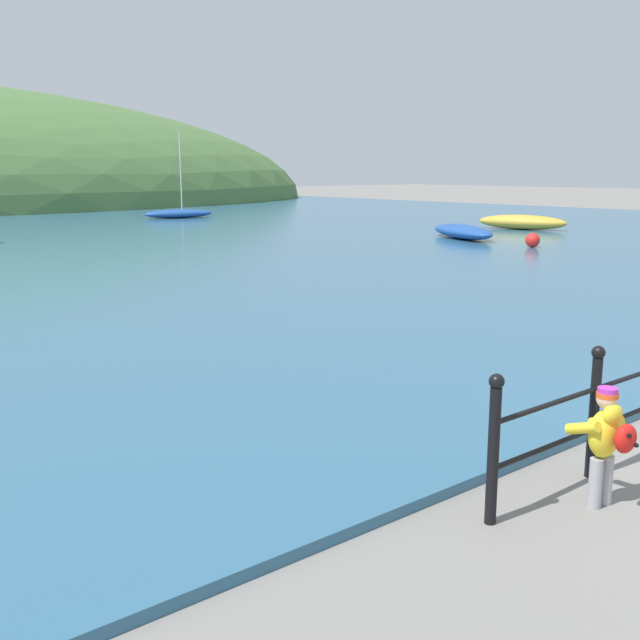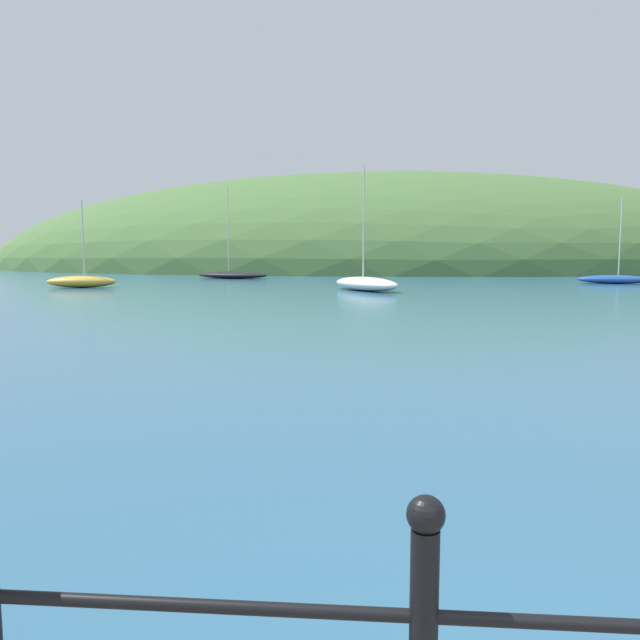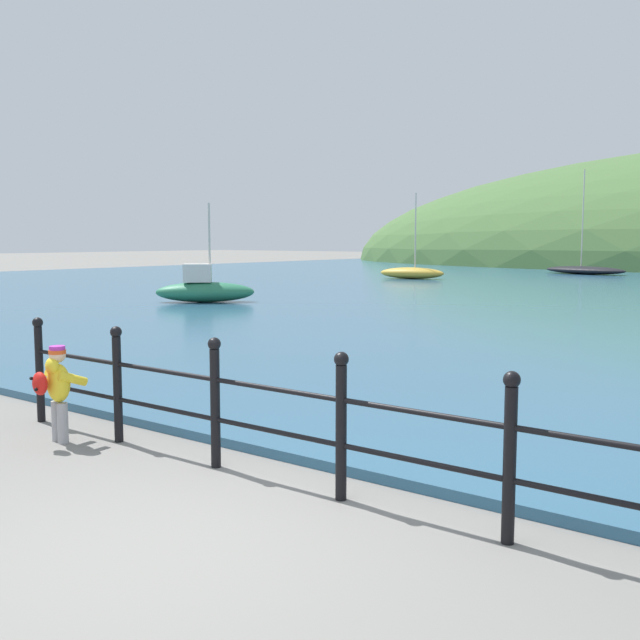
{
  "view_description": "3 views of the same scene",
  "coord_description": "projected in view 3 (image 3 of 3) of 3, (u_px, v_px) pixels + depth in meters",
  "views": [
    {
      "loc": [
        -8.35,
        -1.82,
        2.7
      ],
      "look_at": [
        -2.7,
        5.0,
        0.93
      ],
      "focal_mm": 42.0,
      "sensor_mm": 36.0,
      "label": 1
    },
    {
      "loc": [
        -1.2,
        -0.33,
        1.95
      ],
      "look_at": [
        -1.8,
        6.96,
        1.12
      ],
      "focal_mm": 35.0,
      "sensor_mm": 36.0,
      "label": 2
    },
    {
      "loc": [
        3.83,
        -3.23,
        2.09
      ],
      "look_at": [
        -2.72,
        5.27,
        0.93
      ],
      "focal_mm": 42.0,
      "sensor_mm": 36.0,
      "label": 3
    }
  ],
  "objects": [
    {
      "name": "child_in_coat",
      "position": [
        57.0,
        384.0,
        7.68
      ],
      "size": [
        0.41,
        0.55,
        1.0
      ],
      "color": "#99999E",
      "rests_on": "ground"
    },
    {
      "name": "ground_plane",
      "position": [
        165.0,
        548.0,
        5.09
      ],
      "size": [
        200.0,
        200.0,
        0.0
      ],
      "primitive_type": "plane",
      "color": "slate"
    },
    {
      "name": "boat_mid_harbor",
      "position": [
        412.0,
        273.0,
        37.63
      ],
      "size": [
        3.51,
        1.72,
        4.28
      ],
      "color": "gold",
      "rests_on": "water"
    },
    {
      "name": "iron_railing",
      "position": [
        341.0,
        422.0,
        5.96
      ],
      "size": [
        8.66,
        0.12,
        1.21
      ],
      "color": "black",
      "rests_on": "ground"
    },
    {
      "name": "boat_blue_hull",
      "position": [
        585.0,
        270.0,
        42.62
      ],
      "size": [
        5.22,
        2.83,
        5.92
      ],
      "color": "black",
      "rests_on": "water"
    },
    {
      "name": "boat_red_dinghy",
      "position": [
        204.0,
        290.0,
        23.69
      ],
      "size": [
        3.01,
        2.87,
        3.12
      ],
      "color": "#287551",
      "rests_on": "water"
    }
  ]
}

